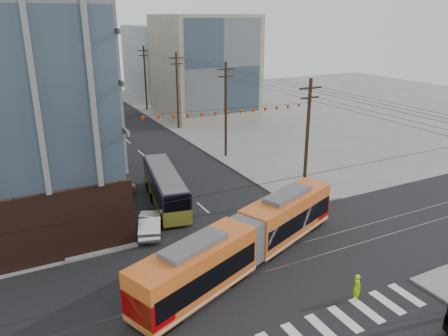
{
  "coord_description": "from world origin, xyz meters",
  "views": [
    {
      "loc": [
        -14.3,
        -17.65,
        15.85
      ],
      "look_at": [
        0.53,
        11.04,
        4.52
      ],
      "focal_mm": 35.0,
      "sensor_mm": 36.0,
      "label": 1
    }
  ],
  "objects": [
    {
      "name": "pedestrian",
      "position": [
        2.58,
        -1.92,
        0.84
      ],
      "size": [
        0.57,
        0.71,
        1.69
      ],
      "primitive_type": "imported",
      "rotation": [
        0.0,
        0.0,
        1.27
      ],
      "color": "#C3FF05",
      "rests_on": "ground"
    },
    {
      "name": "parked_car_white",
      "position": [
        -5.47,
        19.42,
        0.64
      ],
      "size": [
        3.47,
        4.74,
        1.28
      ],
      "primitive_type": "imported",
      "rotation": [
        0.0,
        0.0,
        2.71
      ],
      "color": "#B7ADA9",
      "rests_on": "ground"
    },
    {
      "name": "ground",
      "position": [
        0.0,
        0.0,
        0.0
      ],
      "size": [
        160.0,
        160.0,
        0.0
      ],
      "primitive_type": "plane",
      "color": "slate"
    },
    {
      "name": "bg_bldg_ne_far",
      "position": [
        18.0,
        68.0,
        7.0
      ],
      "size": [
        16.0,
        16.0,
        14.0
      ],
      "primitive_type": "cube",
      "color": "#8C99A5",
      "rests_on": "ground"
    },
    {
      "name": "utility_pole_far",
      "position": [
        8.5,
        56.0,
        5.5
      ],
      "size": [
        0.3,
        0.3,
        11.0
      ],
      "primitive_type": "cylinder",
      "color": "black",
      "rests_on": "ground"
    },
    {
      "name": "parked_car_grey",
      "position": [
        -5.47,
        25.24,
        0.62
      ],
      "size": [
        2.6,
        4.66,
        1.23
      ],
      "primitive_type": "imported",
      "rotation": [
        0.0,
        0.0,
        3.01
      ],
      "color": "slate",
      "rests_on": "ground"
    },
    {
      "name": "jersey_barrier",
      "position": [
        8.3,
        10.52,
        0.38
      ],
      "size": [
        1.52,
        3.89,
        0.76
      ],
      "primitive_type": "cube",
      "rotation": [
        0.0,
        0.0,
        -0.18
      ],
      "color": "#595A65",
      "rests_on": "ground"
    },
    {
      "name": "parked_car_silver",
      "position": [
        -5.5,
        11.72,
        0.77
      ],
      "size": [
        3.12,
        4.93,
        1.53
      ],
      "primitive_type": "imported",
      "rotation": [
        0.0,
        0.0,
        2.79
      ],
      "color": "#BEBEBE",
      "rests_on": "ground"
    },
    {
      "name": "bg_bldg_ne_near",
      "position": [
        16.0,
        48.0,
        8.0
      ],
      "size": [
        14.0,
        14.0,
        16.0
      ],
      "primitive_type": "cube",
      "color": "gray",
      "rests_on": "ground"
    },
    {
      "name": "city_bus",
      "position": [
        -2.49,
        16.53,
        1.53
      ],
      "size": [
        4.14,
        11.04,
        3.06
      ],
      "primitive_type": null,
      "rotation": [
        0.0,
        0.0,
        -0.17
      ],
      "color": "black",
      "rests_on": "ground"
    },
    {
      "name": "streetcar",
      "position": [
        -1.23,
        4.45,
        1.77
      ],
      "size": [
        17.97,
        9.31,
        3.54
      ],
      "primitive_type": null,
      "rotation": [
        0.0,
        0.0,
        0.39
      ],
      "color": "orange",
      "rests_on": "ground"
    }
  ]
}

